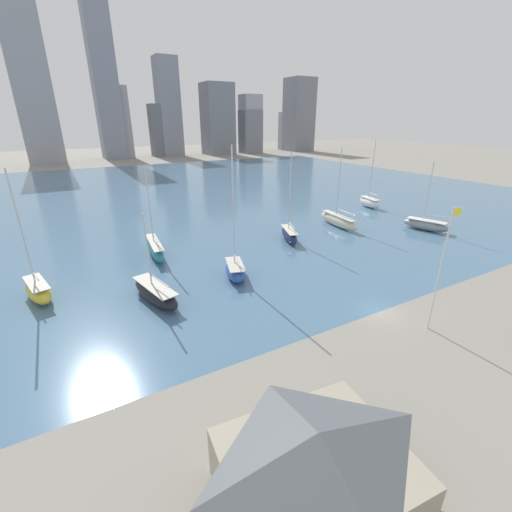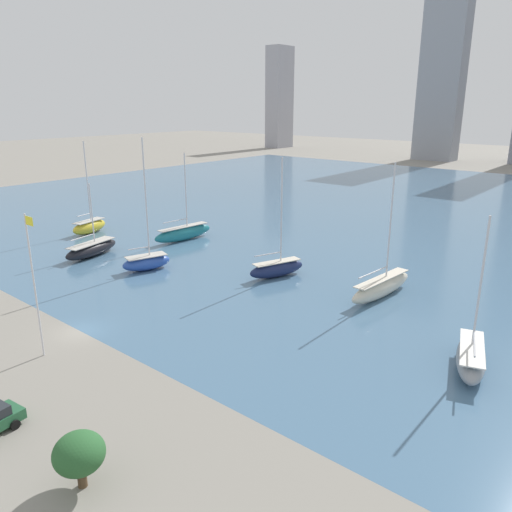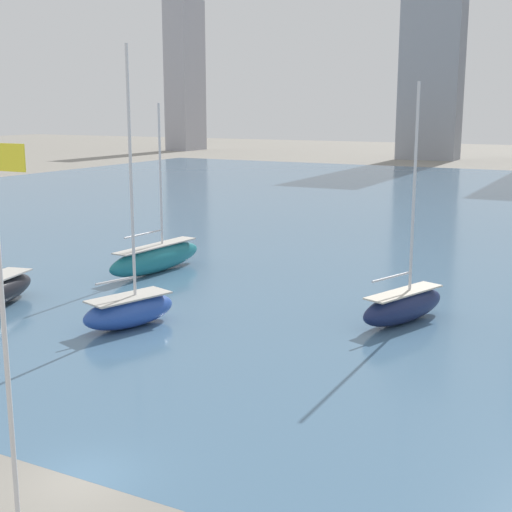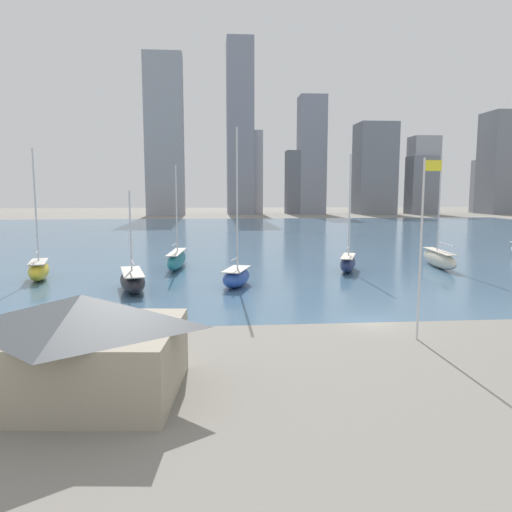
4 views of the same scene
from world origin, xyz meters
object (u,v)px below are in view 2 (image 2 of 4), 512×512
flag_pole (34,282)px  sailboat_blue (146,261)px  sailboat_navy (277,268)px  sailboat_yellow (89,226)px  sailboat_cream (381,287)px  sailboat_teal (183,233)px  sailboat_gray (471,357)px  sailboat_black (92,249)px

flag_pole → sailboat_blue: (-11.42, 19.68, -5.45)m
sailboat_blue → sailboat_navy: (14.23, 8.51, 0.02)m
sailboat_yellow → sailboat_cream: (48.93, 4.94, 0.00)m
sailboat_yellow → sailboat_navy: 36.32m
sailboat_cream → sailboat_teal: size_ratio=1.10×
sailboat_blue → sailboat_gray: (39.46, 1.05, -0.07)m
sailboat_teal → sailboat_blue: 14.48m
sailboat_black → sailboat_teal: 14.19m
sailboat_navy → sailboat_yellow: bearing=-156.0°
sailboat_teal → sailboat_blue: sailboat_blue is taller
sailboat_cream → flag_pole: bearing=-112.2°
sailboat_blue → sailboat_cream: bearing=39.0°
flag_pole → sailboat_yellow: 42.30m
sailboat_teal → sailboat_gray: sailboat_teal is taller
sailboat_yellow → sailboat_cream: size_ratio=1.01×
sailboat_yellow → sailboat_teal: (14.88, 6.90, 0.00)m
sailboat_black → sailboat_blue: size_ratio=0.61×
sailboat_blue → sailboat_gray: bearing=18.9°
sailboat_yellow → sailboat_navy: bearing=-9.0°
sailboat_teal → sailboat_navy: bearing=-6.2°
sailboat_yellow → sailboat_blue: (21.98, -5.72, -0.08)m
flag_pole → sailboat_blue: bearing=120.1°
sailboat_blue → sailboat_black: bearing=-156.3°
sailboat_blue → flag_pole: bearing=-42.4°
flag_pole → sailboat_yellow: (-33.40, 25.40, -5.38)m
sailboat_blue → sailboat_gray: sailboat_blue is taller
sailboat_navy → sailboat_gray: size_ratio=1.16×
sailboat_yellow → sailboat_black: bearing=-44.3°
sailboat_navy → sailboat_blue: bearing=-129.5°
sailboat_black → sailboat_yellow: sailboat_yellow is taller
sailboat_black → sailboat_blue: 10.59m
sailboat_teal → sailboat_black: bearing=-99.3°
flag_pole → sailboat_teal: sailboat_teal is taller
sailboat_black → sailboat_cream: (37.48, 11.81, 0.16)m
sailboat_black → sailboat_yellow: 13.35m
flag_pole → sailboat_navy: bearing=84.3°
sailboat_cream → sailboat_blue: (-26.95, -10.66, -0.08)m
flag_pole → sailboat_yellow: sailboat_yellow is taller
sailboat_yellow → sailboat_gray: bearing=-17.7°
flag_pole → sailboat_black: flag_pole is taller
sailboat_blue → sailboat_gray: 39.47m
flag_pole → sailboat_blue: 23.39m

